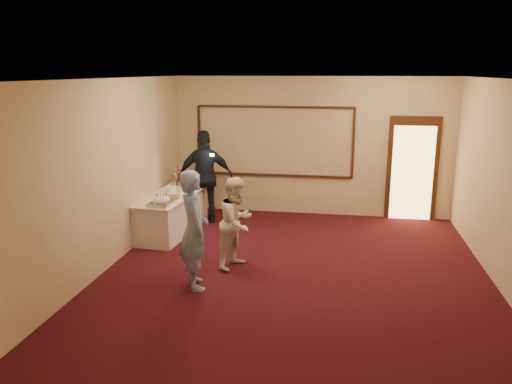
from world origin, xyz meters
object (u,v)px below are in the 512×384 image
at_px(pavlova_tray, 161,201).
at_px(guest, 205,177).
at_px(cupcake_stand, 178,177).
at_px(man, 194,230).
at_px(tart, 173,198).
at_px(buffet_table, 172,213).
at_px(plate_stack_a, 171,190).
at_px(woman, 237,223).
at_px(plate_stack_b, 184,188).

relative_size(pavlova_tray, guest, 0.28).
bearing_deg(cupcake_stand, pavlova_tray, -81.75).
distance_m(pavlova_tray, guest, 1.64).
bearing_deg(man, tart, 0.25).
xyz_separation_m(pavlova_tray, guest, (0.38, 1.59, 0.11)).
bearing_deg(cupcake_stand, buffet_table, -80.81).
bearing_deg(tart, plate_stack_a, 111.81).
distance_m(man, woman, 0.98).
distance_m(cupcake_stand, guest, 0.62).
relative_size(plate_stack_a, woman, 0.13).
distance_m(pavlova_tray, woman, 1.69).
bearing_deg(plate_stack_b, tart, -93.70).
relative_size(pavlova_tray, plate_stack_b, 2.89).
relative_size(buffet_table, cupcake_stand, 5.14).
relative_size(plate_stack_a, man, 0.11).
relative_size(cupcake_stand, guest, 0.22).
height_order(plate_stack_b, man, man).
height_order(pavlova_tray, plate_stack_a, pavlova_tray).
bearing_deg(guest, plate_stack_a, 38.76).
bearing_deg(buffet_table, cupcake_stand, 99.19).
relative_size(plate_stack_a, tart, 0.63).
bearing_deg(man, woman, -54.27).
height_order(tart, woman, woman).
xyz_separation_m(buffet_table, man, (1.17, -2.38, 0.49)).
distance_m(cupcake_stand, tart, 1.24).
xyz_separation_m(man, guest, (-0.70, 3.16, 0.09)).
bearing_deg(cupcake_stand, tart, -76.51).
height_order(plate_stack_b, woman, woman).
xyz_separation_m(buffet_table, tart, (0.15, -0.35, 0.41)).
bearing_deg(tart, guest, 73.76).
xyz_separation_m(woman, guest, (-1.15, 2.30, 0.22)).
height_order(buffet_table, plate_stack_a, plate_stack_a).
bearing_deg(plate_stack_b, plate_stack_a, -137.44).
distance_m(pavlova_tray, plate_stack_a, 0.88).
relative_size(pavlova_tray, plate_stack_a, 2.88).
bearing_deg(guest, pavlova_tray, 60.01).
xyz_separation_m(pavlova_tray, cupcake_stand, (-0.24, 1.67, 0.07)).
relative_size(buffet_table, guest, 1.14).
distance_m(tart, woman, 1.89).
bearing_deg(pavlova_tray, woman, -24.88).
bearing_deg(tart, pavlova_tray, -95.82).
bearing_deg(cupcake_stand, man, -67.91).
height_order(buffet_table, plate_stack_b, plate_stack_b).
distance_m(plate_stack_a, plate_stack_b, 0.28).
height_order(buffet_table, woman, woman).
bearing_deg(woman, guest, 48.93).
xyz_separation_m(plate_stack_b, man, (0.99, -2.63, 0.03)).
height_order(cupcake_stand, guest, guest).
height_order(buffet_table, pavlova_tray, pavlova_tray).
relative_size(tart, man, 0.17).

